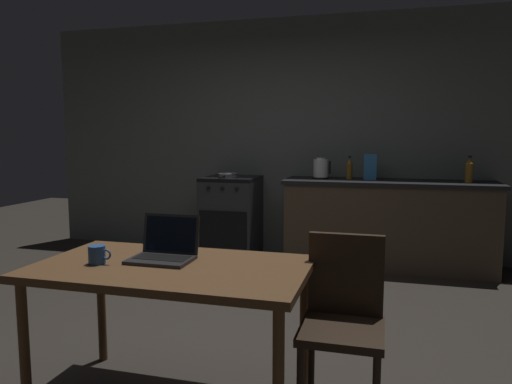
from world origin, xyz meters
name	(u,v)px	position (x,y,z in m)	size (l,w,h in m)	color
ground_plane	(206,336)	(0.00, 0.00, 0.00)	(12.00, 12.00, 0.00)	#2D2823
back_wall	(308,138)	(0.30, 2.50, 1.35)	(6.40, 0.10, 2.70)	#5D635F
kitchen_counter	(388,224)	(1.21, 2.15, 0.46)	(2.16, 0.64, 0.92)	#4C3D2D
stove_oven	(231,217)	(-0.52, 2.15, 0.46)	(0.60, 0.62, 0.92)	#2D2D30
dining_table	(171,278)	(0.14, -0.82, 0.67)	(1.38, 0.77, 0.74)	brown
chair	(343,313)	(0.99, -0.66, 0.51)	(0.40, 0.40, 0.89)	#2D2116
laptop	(164,251)	(0.06, -0.74, 0.78)	(0.32, 0.26, 0.23)	#232326
electric_kettle	(321,169)	(0.50, 2.15, 1.03)	(0.19, 0.17, 0.23)	black
bottle	(469,170)	(1.97, 2.10, 1.05)	(0.08, 0.08, 0.27)	#8C601E
frying_pan	(227,175)	(-0.55, 2.12, 0.94)	(0.24, 0.41, 0.05)	gray
coffee_mug	(97,255)	(-0.23, -0.91, 0.78)	(0.12, 0.08, 0.09)	#264C8C
cereal_box	(370,167)	(1.01, 2.17, 1.05)	(0.13, 0.05, 0.27)	#3372B2
bottle_b	(349,168)	(0.79, 2.23, 1.03)	(0.07, 0.07, 0.24)	#8C601E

